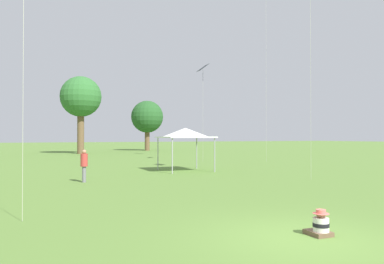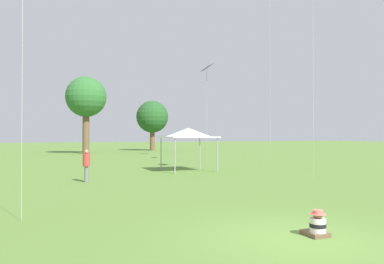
% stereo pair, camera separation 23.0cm
% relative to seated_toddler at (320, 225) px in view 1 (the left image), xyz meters
% --- Properties ---
extents(ground_plane, '(300.00, 300.00, 0.00)m').
position_rel_seated_toddler_xyz_m(ground_plane, '(-0.55, -0.02, -0.24)').
color(ground_plane, '#567A33').
extents(seated_toddler, '(0.47, 0.57, 0.60)m').
position_rel_seated_toddler_xyz_m(seated_toddler, '(0.00, 0.00, 0.00)').
color(seated_toddler, brown).
rests_on(seated_toddler, ground).
extents(person_standing_3, '(0.39, 0.39, 1.58)m').
position_rel_seated_toddler_xyz_m(person_standing_3, '(-2.97, 12.31, 0.70)').
color(person_standing_3, slate).
rests_on(person_standing_3, ground).
extents(canopy_tent, '(3.29, 3.29, 2.78)m').
position_rel_seated_toddler_xyz_m(canopy_tent, '(3.98, 15.62, 2.20)').
color(canopy_tent, white).
rests_on(canopy_tent, ground).
extents(kite_1, '(0.96, 1.13, 8.67)m').
position_rel_seated_toddler_xyz_m(kite_1, '(9.19, 23.14, 7.92)').
color(kite_1, '#1E2328').
rests_on(kite_1, ground).
extents(distant_tree_0, '(5.26, 5.26, 10.07)m').
position_rel_seated_toddler_xyz_m(distant_tree_0, '(2.05, 43.70, 7.06)').
color(distant_tree_0, brown).
rests_on(distant_tree_0, ground).
extents(distant_tree_1, '(5.11, 5.11, 7.97)m').
position_rel_seated_toddler_xyz_m(distant_tree_1, '(13.52, 50.55, 5.12)').
color(distant_tree_1, brown).
rests_on(distant_tree_1, ground).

